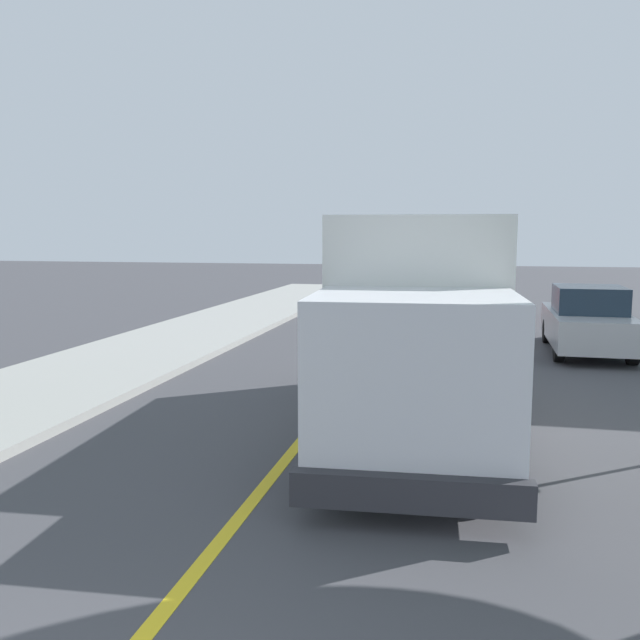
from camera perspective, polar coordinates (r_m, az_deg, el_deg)
The scene contains 5 objects.
centre_line_yellow at distance 12.50m, azimuth 1.51°, elevation -6.35°, with size 0.16×56.00×0.01m, color gold.
box_truck at distance 10.36m, azimuth 8.26°, elevation 0.62°, with size 2.82×7.31×3.20m.
parked_car_near at distance 17.85m, azimuth 12.19°, elevation 0.22°, with size 2.01×4.48×1.67m.
parked_car_mid at distance 24.34m, azimuth 12.36°, elevation 2.10°, with size 1.90×4.44×1.67m.
parked_van_across at distance 17.93m, azimuth 21.65°, elevation -0.11°, with size 1.87×4.43×1.67m.
Camera 1 is at (2.28, -1.92, 2.98)m, focal length 37.88 mm.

